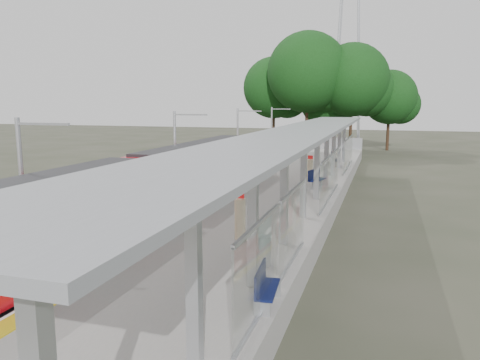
{
  "coord_description": "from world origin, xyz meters",
  "views": [
    {
      "loc": [
        5.22,
        -5.54,
        5.88
      ],
      "look_at": [
        -1.15,
        15.04,
        2.3
      ],
      "focal_mm": 35.0,
      "sensor_mm": 36.0,
      "label": 1
    }
  ],
  "objects_px": {
    "bench_far": "(333,159)",
    "litter_bin": "(263,251)",
    "info_pillar_near": "(240,218)",
    "train": "(144,193)",
    "info_pillar_far": "(310,170)",
    "bench_mid": "(316,178)",
    "bench_near": "(264,286)"
  },
  "relations": [
    {
      "from": "bench_near",
      "to": "litter_bin",
      "type": "bearing_deg",
      "value": 99.51
    },
    {
      "from": "litter_bin",
      "to": "info_pillar_far",
      "type": "bearing_deg",
      "value": 93.86
    },
    {
      "from": "train",
      "to": "litter_bin",
      "type": "relative_size",
      "value": 29.74
    },
    {
      "from": "bench_mid",
      "to": "litter_bin",
      "type": "xyz_separation_m",
      "value": [
        0.36,
        -13.57,
        -0.11
      ]
    },
    {
      "from": "bench_near",
      "to": "train",
      "type": "bearing_deg",
      "value": 129.69
    },
    {
      "from": "bench_mid",
      "to": "info_pillar_far",
      "type": "height_order",
      "value": "info_pillar_far"
    },
    {
      "from": "info_pillar_near",
      "to": "litter_bin",
      "type": "bearing_deg",
      "value": -35.88
    },
    {
      "from": "litter_bin",
      "to": "bench_far",
      "type": "bearing_deg",
      "value": 91.02
    },
    {
      "from": "info_pillar_far",
      "to": "litter_bin",
      "type": "relative_size",
      "value": 1.72
    },
    {
      "from": "train",
      "to": "info_pillar_near",
      "type": "height_order",
      "value": "train"
    },
    {
      "from": "bench_near",
      "to": "info_pillar_near",
      "type": "height_order",
      "value": "info_pillar_near"
    },
    {
      "from": "bench_far",
      "to": "litter_bin",
      "type": "bearing_deg",
      "value": -97.92
    },
    {
      "from": "bench_far",
      "to": "info_pillar_near",
      "type": "bearing_deg",
      "value": -101.95
    },
    {
      "from": "bench_mid",
      "to": "bench_far",
      "type": "distance_m",
      "value": 9.9
    },
    {
      "from": "info_pillar_far",
      "to": "litter_bin",
      "type": "xyz_separation_m",
      "value": [
        1.09,
        -16.1,
        -0.23
      ]
    },
    {
      "from": "bench_far",
      "to": "bench_mid",
      "type": "bearing_deg",
      "value": -98.6
    },
    {
      "from": "info_pillar_near",
      "to": "train",
      "type": "bearing_deg",
      "value": -177.91
    },
    {
      "from": "train",
      "to": "info_pillar_near",
      "type": "xyz_separation_m",
      "value": [
        4.88,
        -1.87,
        -0.29
      ]
    },
    {
      "from": "bench_far",
      "to": "info_pillar_far",
      "type": "distance_m",
      "value": 7.41
    },
    {
      "from": "train",
      "to": "bench_near",
      "type": "xyz_separation_m",
      "value": [
        7.11,
        -7.11,
        -0.54
      ]
    },
    {
      "from": "bench_far",
      "to": "info_pillar_near",
      "type": "height_order",
      "value": "info_pillar_near"
    },
    {
      "from": "bench_far",
      "to": "litter_bin",
      "type": "relative_size",
      "value": 1.79
    },
    {
      "from": "info_pillar_near",
      "to": "litter_bin",
      "type": "relative_size",
      "value": 1.89
    },
    {
      "from": "bench_near",
      "to": "info_pillar_far",
      "type": "relative_size",
      "value": 0.92
    },
    {
      "from": "train",
      "to": "bench_mid",
      "type": "height_order",
      "value": "train"
    },
    {
      "from": "bench_mid",
      "to": "litter_bin",
      "type": "height_order",
      "value": "bench_mid"
    },
    {
      "from": "train",
      "to": "bench_mid",
      "type": "distance_m",
      "value": 10.99
    },
    {
      "from": "train",
      "to": "info_pillar_far",
      "type": "relative_size",
      "value": 17.33
    },
    {
      "from": "litter_bin",
      "to": "bench_near",
      "type": "bearing_deg",
      "value": -75.16
    },
    {
      "from": "info_pillar_near",
      "to": "litter_bin",
      "type": "height_order",
      "value": "info_pillar_near"
    },
    {
      "from": "train",
      "to": "bench_near",
      "type": "distance_m",
      "value": 10.07
    },
    {
      "from": "bench_far",
      "to": "litter_bin",
      "type": "xyz_separation_m",
      "value": [
        0.42,
        -23.47,
        -0.11
      ]
    }
  ]
}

